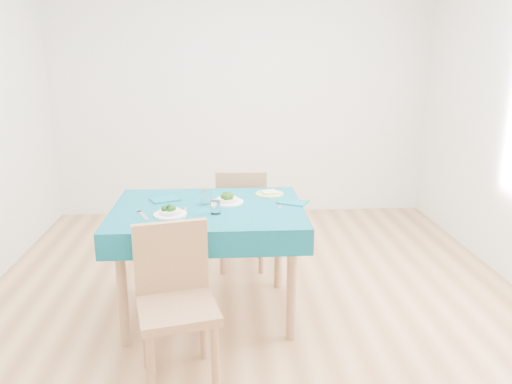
{
  "coord_description": "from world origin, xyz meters",
  "views": [
    {
      "loc": [
        -0.21,
        -3.12,
        1.72
      ],
      "look_at": [
        0.0,
        0.0,
        0.85
      ],
      "focal_mm": 35.0,
      "sensor_mm": 36.0,
      "label": 1
    }
  ],
  "objects": [
    {
      "name": "room_shell",
      "position": [
        0.0,
        0.0,
        1.35
      ],
      "size": [
        4.02,
        4.52,
        2.73
      ],
      "color": "#9A6940",
      "rests_on": "ground"
    },
    {
      "name": "table",
      "position": [
        -0.32,
        -0.02,
        0.38
      ],
      "size": [
        1.22,
        0.93,
        0.76
      ],
      "primitive_type": "cube",
      "color": "#084E60",
      "rests_on": "ground"
    },
    {
      "name": "chair_near",
      "position": [
        -0.46,
        -0.74,
        0.5
      ],
      "size": [
        0.49,
        0.52,
        1.01
      ],
      "primitive_type": "cube",
      "rotation": [
        0.0,
        0.0,
        0.23
      ],
      "color": "#946945",
      "rests_on": "ground"
    },
    {
      "name": "chair_far",
      "position": [
        -0.07,
        0.75,
        0.49
      ],
      "size": [
        0.41,
        0.44,
        0.98
      ],
      "primitive_type": "cube",
      "rotation": [
        0.0,
        0.0,
        3.11
      ],
      "color": "#946945",
      "rests_on": "ground"
    },
    {
      "name": "bowl_near",
      "position": [
        -0.54,
        -0.17,
        0.79
      ],
      "size": [
        0.2,
        0.2,
        0.06
      ],
      "primitive_type": null,
      "color": "white",
      "rests_on": "table"
    },
    {
      "name": "bowl_far",
      "position": [
        -0.19,
        0.07,
        0.79
      ],
      "size": [
        0.21,
        0.21,
        0.06
      ],
      "primitive_type": null,
      "color": "white",
      "rests_on": "table"
    },
    {
      "name": "fork_near",
      "position": [
        -0.71,
        -0.16,
        0.76
      ],
      "size": [
        0.1,
        0.19,
        0.0
      ],
      "primitive_type": "cube",
      "rotation": [
        0.0,
        0.0,
        0.42
      ],
      "color": "silver",
      "rests_on": "table"
    },
    {
      "name": "knife_near",
      "position": [
        -0.45,
        -0.13,
        0.76
      ],
      "size": [
        0.03,
        0.22,
        0.0
      ],
      "primitive_type": "cube",
      "rotation": [
        0.0,
        0.0,
        0.04
      ],
      "color": "silver",
      "rests_on": "table"
    },
    {
      "name": "fork_far",
      "position": [
        -0.27,
        0.08,
        0.76
      ],
      "size": [
        0.09,
        0.19,
        0.0
      ],
      "primitive_type": "cube",
      "rotation": [
        0.0,
        0.0,
        -0.37
      ],
      "color": "silver",
      "rests_on": "table"
    },
    {
      "name": "knife_far",
      "position": [
        0.16,
        0.02,
        0.76
      ],
      "size": [
        0.04,
        0.2,
        0.0
      ],
      "primitive_type": "cube",
      "rotation": [
        0.0,
        0.0,
        -0.14
      ],
      "color": "silver",
      "rests_on": "table"
    },
    {
      "name": "napkin_near",
      "position": [
        -0.61,
        0.16,
        0.76
      ],
      "size": [
        0.22,
        0.19,
        0.01
      ],
      "primitive_type": "cube",
      "rotation": [
        0.0,
        0.0,
        0.42
      ],
      "color": "#0C586B",
      "rests_on": "table"
    },
    {
      "name": "napkin_far",
      "position": [
        0.25,
        0.04,
        0.76
      ],
      "size": [
        0.23,
        0.2,
        0.01
      ],
      "primitive_type": "cube",
      "rotation": [
        0.0,
        0.0,
        -0.49
      ],
      "color": "#0C586B",
      "rests_on": "table"
    },
    {
      "name": "tumbler_center",
      "position": [
        -0.33,
        0.04,
        0.81
      ],
      "size": [
        0.07,
        0.07,
        0.1
      ],
      "primitive_type": "cylinder",
      "color": "white",
      "rests_on": "table"
    },
    {
      "name": "tumbler_side",
      "position": [
        -0.26,
        -0.15,
        0.8
      ],
      "size": [
        0.06,
        0.06,
        0.08
      ],
      "primitive_type": "cylinder",
      "color": "white",
      "rests_on": "table"
    },
    {
      "name": "side_plate",
      "position": [
        0.11,
        0.26,
        0.76
      ],
      "size": [
        0.2,
        0.2,
        0.01
      ],
      "primitive_type": "cylinder",
      "color": "#ABD769",
      "rests_on": "table"
    },
    {
      "name": "bread_slice",
      "position": [
        0.11,
        0.26,
        0.78
      ],
      "size": [
        0.12,
        0.12,
        0.01
      ],
      "primitive_type": "cube",
      "rotation": [
        0.0,
        0.0,
        0.22
      ],
      "color": "beige",
      "rests_on": "side_plate"
    }
  ]
}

